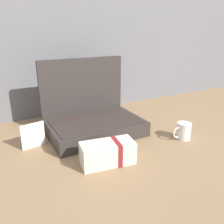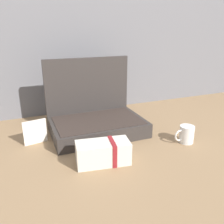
# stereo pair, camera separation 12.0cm
# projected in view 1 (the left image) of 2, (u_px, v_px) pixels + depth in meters

# --- Properties ---
(ground_plane) EXTENTS (6.00, 6.00, 0.00)m
(ground_plane) POSITION_uv_depth(u_px,v_px,m) (115.00, 141.00, 1.29)
(ground_plane) COLOR #8C6D4C
(back_wall) EXTENTS (3.20, 0.06, 1.40)m
(back_wall) POSITION_uv_depth(u_px,v_px,m) (72.00, 7.00, 1.53)
(back_wall) COLOR slate
(back_wall) RESTS_ON ground_plane
(open_suitcase) EXTENTS (0.52, 0.36, 0.41)m
(open_suitcase) POSITION_uv_depth(u_px,v_px,m) (92.00, 118.00, 1.37)
(open_suitcase) COLOR #332D2B
(open_suitcase) RESTS_ON ground_plane
(cream_toiletry_bag) EXTENTS (0.25, 0.14, 0.11)m
(cream_toiletry_bag) POSITION_uv_depth(u_px,v_px,m) (108.00, 153.00, 1.06)
(cream_toiletry_bag) COLOR silver
(cream_toiletry_bag) RESTS_ON ground_plane
(coffee_mug) EXTENTS (0.11, 0.08, 0.09)m
(coffee_mug) POSITION_uv_depth(u_px,v_px,m) (183.00, 131.00, 1.29)
(coffee_mug) COLOR white
(coffee_mug) RESTS_ON ground_plane
(info_card_left) EXTENTS (0.12, 0.03, 0.13)m
(info_card_left) POSITION_uv_depth(u_px,v_px,m) (33.00, 135.00, 1.19)
(info_card_left) COLOR white
(info_card_left) RESTS_ON ground_plane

